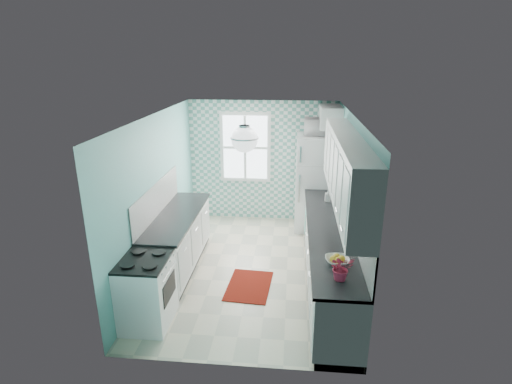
# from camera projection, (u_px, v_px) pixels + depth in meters

# --- Properties ---
(floor) EXTENTS (3.00, 4.40, 0.02)m
(floor) POSITION_uv_depth(u_px,v_px,m) (252.00, 269.00, 6.61)
(floor) COLOR beige
(floor) RESTS_ON ground
(ceiling) EXTENTS (3.00, 4.40, 0.02)m
(ceiling) POSITION_uv_depth(u_px,v_px,m) (251.00, 115.00, 5.79)
(ceiling) COLOR white
(ceiling) RESTS_ON wall_back
(wall_back) EXTENTS (3.00, 0.02, 2.50)m
(wall_back) POSITION_uv_depth(u_px,v_px,m) (262.00, 161.00, 8.28)
(wall_back) COLOR #6BBAB5
(wall_back) RESTS_ON floor
(wall_front) EXTENTS (3.00, 0.02, 2.50)m
(wall_front) POSITION_uv_depth(u_px,v_px,m) (229.00, 269.00, 4.12)
(wall_front) COLOR #6BBAB5
(wall_front) RESTS_ON floor
(wall_left) EXTENTS (0.02, 4.40, 2.50)m
(wall_left) POSITION_uv_depth(u_px,v_px,m) (157.00, 194.00, 6.33)
(wall_left) COLOR #6BBAB5
(wall_left) RESTS_ON floor
(wall_right) EXTENTS (0.02, 4.40, 2.50)m
(wall_right) POSITION_uv_depth(u_px,v_px,m) (350.00, 200.00, 6.07)
(wall_right) COLOR #6BBAB5
(wall_right) RESTS_ON floor
(accent_wall) EXTENTS (3.00, 0.01, 2.50)m
(accent_wall) POSITION_uv_depth(u_px,v_px,m) (262.00, 162.00, 8.26)
(accent_wall) COLOR #5DA396
(accent_wall) RESTS_ON wall_back
(window) EXTENTS (1.04, 0.05, 1.44)m
(window) POSITION_uv_depth(u_px,v_px,m) (245.00, 147.00, 8.17)
(window) COLOR white
(window) RESTS_ON wall_back
(backsplash_right) EXTENTS (0.02, 3.60, 0.51)m
(backsplash_right) POSITION_uv_depth(u_px,v_px,m) (352.00, 213.00, 5.71)
(backsplash_right) COLOR white
(backsplash_right) RESTS_ON wall_right
(backsplash_left) EXTENTS (0.02, 2.15, 0.51)m
(backsplash_left) POSITION_uv_depth(u_px,v_px,m) (157.00, 199.00, 6.28)
(backsplash_left) COLOR white
(backsplash_left) RESTS_ON wall_left
(upper_cabinets_right) EXTENTS (0.33, 3.20, 0.90)m
(upper_cabinets_right) POSITION_uv_depth(u_px,v_px,m) (346.00, 169.00, 5.30)
(upper_cabinets_right) COLOR silver
(upper_cabinets_right) RESTS_ON wall_right
(upper_cabinet_fridge) EXTENTS (0.40, 0.74, 0.40)m
(upper_cabinet_fridge) POSITION_uv_depth(u_px,v_px,m) (330.00, 116.00, 7.48)
(upper_cabinet_fridge) COLOR silver
(upper_cabinet_fridge) RESTS_ON wall_right
(ceiling_light) EXTENTS (0.34, 0.34, 0.35)m
(ceiling_light) POSITION_uv_depth(u_px,v_px,m) (244.00, 139.00, 5.10)
(ceiling_light) COLOR silver
(ceiling_light) RESTS_ON ceiling
(base_cabinets_right) EXTENTS (0.60, 3.60, 0.90)m
(base_cabinets_right) POSITION_uv_depth(u_px,v_px,m) (328.00, 259.00, 5.98)
(base_cabinets_right) COLOR white
(base_cabinets_right) RESTS_ON floor
(countertop_right) EXTENTS (0.63, 3.60, 0.04)m
(countertop_right) POSITION_uv_depth(u_px,v_px,m) (329.00, 230.00, 5.82)
(countertop_right) COLOR black
(countertop_right) RESTS_ON base_cabinets_right
(base_cabinets_left) EXTENTS (0.60, 2.15, 0.90)m
(base_cabinets_left) POSITION_uv_depth(u_px,v_px,m) (178.00, 243.00, 6.49)
(base_cabinets_left) COLOR white
(base_cabinets_left) RESTS_ON floor
(countertop_left) EXTENTS (0.63, 2.15, 0.04)m
(countertop_left) POSITION_uv_depth(u_px,v_px,m) (177.00, 216.00, 6.34)
(countertop_left) COLOR black
(countertop_left) RESTS_ON base_cabinets_left
(fridge) EXTENTS (0.83, 0.82, 1.90)m
(fridge) POSITION_uv_depth(u_px,v_px,m) (317.00, 183.00, 7.89)
(fridge) COLOR white
(fridge) RESTS_ON floor
(stove) EXTENTS (0.60, 0.75, 0.90)m
(stove) POSITION_uv_depth(u_px,v_px,m) (147.00, 290.00, 5.14)
(stove) COLOR silver
(stove) RESTS_ON floor
(sink) EXTENTS (0.48, 0.40, 0.53)m
(sink) POSITION_uv_depth(u_px,v_px,m) (326.00, 207.00, 6.68)
(sink) COLOR silver
(sink) RESTS_ON countertop_right
(rug) EXTENTS (0.70, 0.95, 0.01)m
(rug) POSITION_uv_depth(u_px,v_px,m) (249.00, 286.00, 6.09)
(rug) COLOR maroon
(rug) RESTS_ON floor
(dish_towel) EXTENTS (0.03, 0.25, 0.38)m
(dish_towel) POSITION_uv_depth(u_px,v_px,m) (305.00, 222.00, 7.21)
(dish_towel) COLOR #66C1AC
(dish_towel) RESTS_ON base_cabinets_right
(fruit_bowl) EXTENTS (0.33, 0.33, 0.07)m
(fruit_bowl) POSITION_uv_depth(u_px,v_px,m) (337.00, 261.00, 4.85)
(fruit_bowl) COLOR white
(fruit_bowl) RESTS_ON countertop_right
(potted_plant) EXTENTS (0.33, 0.30, 0.30)m
(potted_plant) POSITION_uv_depth(u_px,v_px,m) (341.00, 268.00, 4.46)
(potted_plant) COLOR red
(potted_plant) RESTS_ON countertop_right
(soap_bottle) EXTENTS (0.10, 0.10, 0.21)m
(soap_bottle) POSITION_uv_depth(u_px,v_px,m) (328.00, 195.00, 6.88)
(soap_bottle) COLOR silver
(soap_bottle) RESTS_ON countertop_right
(microwave) EXTENTS (0.59, 0.41, 0.32)m
(microwave) POSITION_uv_depth(u_px,v_px,m) (319.00, 127.00, 7.53)
(microwave) COLOR white
(microwave) RESTS_ON fridge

